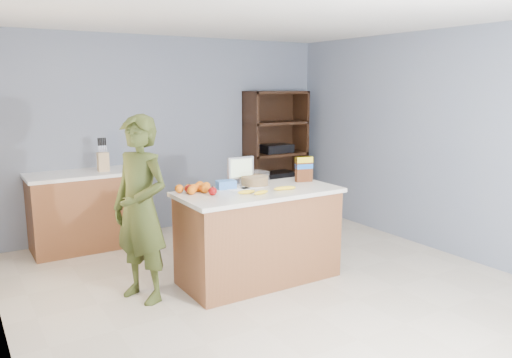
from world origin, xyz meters
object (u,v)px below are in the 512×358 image
tv (241,169)px  cereal_box (304,167)px  counter_peninsula (259,239)px  person (141,209)px  shelving_unit (274,156)px

tv → cereal_box: 0.67m
counter_peninsula → person: size_ratio=0.95×
tv → cereal_box: tv is taller
tv → cereal_box: size_ratio=1.08×
counter_peninsula → person: bearing=171.3°
counter_peninsula → person: 1.20m
person → shelving_unit: bearing=101.1°
person → cereal_box: size_ratio=6.29×
counter_peninsula → person: person is taller
shelving_unit → counter_peninsula: bearing=-127.1°
counter_peninsula → person: (-1.11, 0.17, 0.41)m
shelving_unit → person: size_ratio=1.09×
counter_peninsula → cereal_box: 0.90m
tv → counter_peninsula: bearing=-88.4°
counter_peninsula → shelving_unit: size_ratio=0.87×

